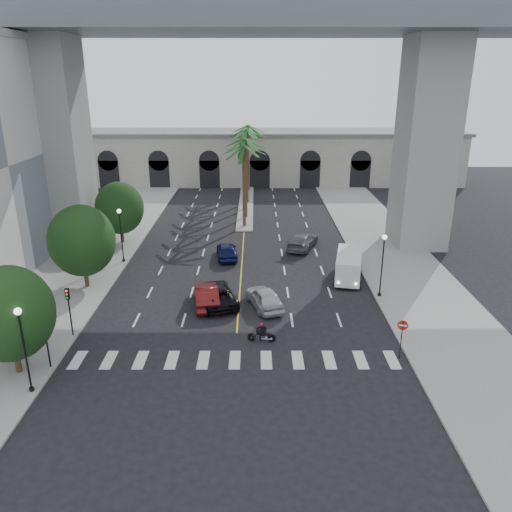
# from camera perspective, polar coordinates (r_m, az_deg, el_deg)

# --- Properties ---
(ground) EXTENTS (140.00, 140.00, 0.00)m
(ground) POSITION_cam_1_polar(r_m,az_deg,el_deg) (33.66, -2.33, -10.44)
(ground) COLOR black
(ground) RESTS_ON ground
(sidewalk_left) EXTENTS (8.00, 100.00, 0.15)m
(sidewalk_left) POSITION_cam_1_polar(r_m,az_deg,el_deg) (49.91, -19.14, -1.07)
(sidewalk_left) COLOR gray
(sidewalk_left) RESTS_ON ground
(sidewalk_right) EXTENTS (8.00, 100.00, 0.15)m
(sidewalk_right) POSITION_cam_1_polar(r_m,az_deg,el_deg) (49.11, 16.12, -1.07)
(sidewalk_right) COLOR gray
(sidewalk_right) RESTS_ON ground
(median) EXTENTS (2.00, 24.00, 0.20)m
(median) POSITION_cam_1_polar(r_m,az_deg,el_deg) (69.14, -1.16, 5.75)
(median) COLOR gray
(median) RESTS_ON ground
(pier_building) EXTENTS (71.00, 10.50, 8.50)m
(pier_building) POSITION_cam_1_polar(r_m,az_deg,el_deg) (85.00, -0.97, 11.28)
(pier_building) COLOR beige
(pier_building) RESTS_ON ground
(bridge) EXTENTS (75.00, 13.00, 26.00)m
(bridge) POSITION_cam_1_polar(r_m,az_deg,el_deg) (51.10, 2.47, 21.58)
(bridge) COLOR gray
(bridge) RESTS_ON ground
(palm_a) EXTENTS (3.20, 3.20, 10.30)m
(palm_a) POSITION_cam_1_polar(r_m,az_deg,el_deg) (57.59, -1.40, 12.01)
(palm_a) COLOR #47331E
(palm_a) RESTS_ON ground
(palm_b) EXTENTS (3.20, 3.20, 10.60)m
(palm_b) POSITION_cam_1_polar(r_m,az_deg,el_deg) (61.52, -1.22, 12.77)
(palm_b) COLOR #47331E
(palm_b) RESTS_ON ground
(palm_c) EXTENTS (3.20, 3.20, 10.10)m
(palm_c) POSITION_cam_1_polar(r_m,az_deg,el_deg) (65.55, -1.42, 12.81)
(palm_c) COLOR #47331E
(palm_c) RESTS_ON ground
(palm_d) EXTENTS (3.20, 3.20, 10.90)m
(palm_d) POSITION_cam_1_polar(r_m,az_deg,el_deg) (69.43, -1.05, 13.82)
(palm_d) COLOR #47331E
(palm_d) RESTS_ON ground
(palm_e) EXTENTS (3.20, 3.20, 10.40)m
(palm_e) POSITION_cam_1_polar(r_m,az_deg,el_deg) (73.46, -1.20, 13.79)
(palm_e) COLOR #47331E
(palm_e) RESTS_ON ground
(palm_f) EXTENTS (3.20, 3.20, 10.70)m
(palm_f) POSITION_cam_1_polar(r_m,az_deg,el_deg) (77.41, -0.92, 14.31)
(palm_f) COLOR #47331E
(palm_f) RESTS_ON ground
(street_tree_near) EXTENTS (5.20, 5.20, 6.89)m
(street_tree_near) POSITION_cam_1_polar(r_m,az_deg,el_deg) (32.42, -26.42, -5.91)
(street_tree_near) COLOR #382616
(street_tree_near) RESTS_ON ground
(street_tree_mid) EXTENTS (5.44, 5.44, 7.21)m
(street_tree_mid) POSITION_cam_1_polar(r_m,az_deg,el_deg) (43.49, -19.28, 1.66)
(street_tree_mid) COLOR #382616
(street_tree_mid) RESTS_ON ground
(street_tree_far) EXTENTS (5.04, 5.04, 6.68)m
(street_tree_far) POSITION_cam_1_polar(r_m,az_deg,el_deg) (54.59, -15.33, 5.31)
(street_tree_far) COLOR #382616
(street_tree_far) RESTS_ON ground
(lamp_post_left_near) EXTENTS (0.40, 0.40, 5.35)m
(lamp_post_left_near) POSITION_cam_1_polar(r_m,az_deg,el_deg) (30.48, -25.04, -9.01)
(lamp_post_left_near) COLOR black
(lamp_post_left_near) RESTS_ON ground
(lamp_post_left_far) EXTENTS (0.40, 0.40, 5.35)m
(lamp_post_left_far) POSITION_cam_1_polar(r_m,az_deg,el_deg) (48.78, -15.19, 2.79)
(lamp_post_left_far) COLOR black
(lamp_post_left_far) RESTS_ON ground
(lamp_post_right) EXTENTS (0.40, 0.40, 5.35)m
(lamp_post_right) POSITION_cam_1_polar(r_m,az_deg,el_deg) (40.78, 14.26, -0.48)
(lamp_post_right) COLOR black
(lamp_post_right) RESTS_ON ground
(traffic_signal_near) EXTENTS (0.25, 0.18, 3.65)m
(traffic_signal_near) POSITION_cam_1_polar(r_m,az_deg,el_deg) (32.75, -22.95, -8.06)
(traffic_signal_near) COLOR black
(traffic_signal_near) RESTS_ON ground
(traffic_signal_far) EXTENTS (0.25, 0.18, 3.65)m
(traffic_signal_far) POSITION_cam_1_polar(r_m,az_deg,el_deg) (36.07, -20.62, -5.14)
(traffic_signal_far) COLOR black
(traffic_signal_far) RESTS_ON ground
(motorcycle_rider) EXTENTS (1.93, 0.52, 1.39)m
(motorcycle_rider) POSITION_cam_1_polar(r_m,az_deg,el_deg) (34.06, 0.74, -8.81)
(motorcycle_rider) COLOR black
(motorcycle_rider) RESTS_ON ground
(car_a) EXTENTS (3.36, 5.16, 1.63)m
(car_a) POSITION_cam_1_polar(r_m,az_deg,el_deg) (38.77, 0.96, -4.77)
(car_a) COLOR #B1B3B7
(car_a) RESTS_ON ground
(car_b) EXTENTS (2.53, 5.27, 1.67)m
(car_b) POSITION_cam_1_polar(r_m,az_deg,el_deg) (39.29, -5.69, -4.49)
(car_b) COLOR #561211
(car_b) RESTS_ON ground
(car_c) EXTENTS (4.24, 6.31, 1.61)m
(car_c) POSITION_cam_1_polar(r_m,az_deg,el_deg) (39.56, -4.63, -4.33)
(car_c) COLOR black
(car_c) RESTS_ON ground
(car_d) EXTENTS (4.14, 6.10, 1.64)m
(car_d) POSITION_cam_1_polar(r_m,az_deg,el_deg) (52.20, 5.33, 1.76)
(car_d) COLOR #5D5D61
(car_d) RESTS_ON ground
(car_e) EXTENTS (2.44, 4.89, 1.60)m
(car_e) POSITION_cam_1_polar(r_m,az_deg,el_deg) (49.14, -3.34, 0.62)
(car_e) COLOR #0F1648
(car_e) RESTS_ON ground
(cargo_van) EXTENTS (3.16, 5.89, 2.38)m
(cargo_van) POSITION_cam_1_polar(r_m,az_deg,el_deg) (44.52, 10.52, -1.06)
(cargo_van) COLOR silver
(cargo_van) RESTS_ON ground
(pedestrian_a) EXTENTS (0.71, 0.65, 1.64)m
(pedestrian_a) POSITION_cam_1_polar(r_m,az_deg,el_deg) (36.15, -24.10, -8.31)
(pedestrian_a) COLOR black
(pedestrian_a) RESTS_ON sidewalk_left
(pedestrian_b) EXTENTS (1.14, 1.04, 1.90)m
(pedestrian_b) POSITION_cam_1_polar(r_m,az_deg,el_deg) (42.64, -24.26, -3.85)
(pedestrian_b) COLOR black
(pedestrian_b) RESTS_ON sidewalk_left
(do_not_enter_sign) EXTENTS (0.65, 0.21, 2.70)m
(do_not_enter_sign) POSITION_cam_1_polar(r_m,az_deg,el_deg) (32.83, 16.36, -8.24)
(do_not_enter_sign) COLOR black
(do_not_enter_sign) RESTS_ON ground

